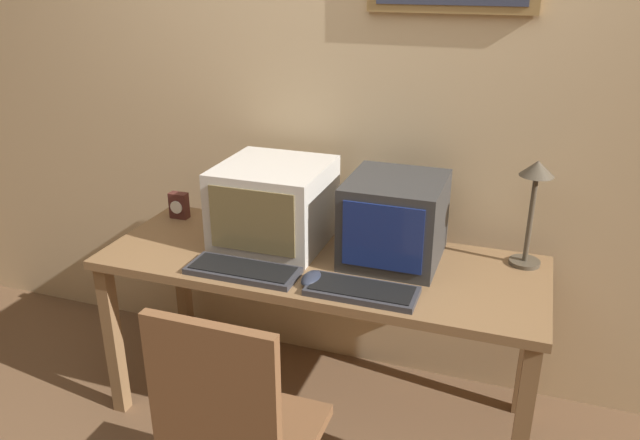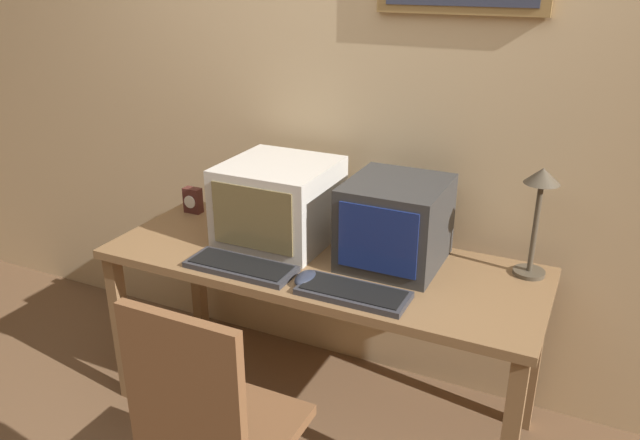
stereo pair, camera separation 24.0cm
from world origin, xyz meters
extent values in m
cube|color=#D1B284|center=(0.00, 1.37, 1.30)|extent=(8.00, 0.05, 2.60)
cube|color=olive|center=(0.00, 0.92, 0.72)|extent=(1.74, 0.66, 0.04)
cube|color=olive|center=(-0.82, 0.64, 0.35)|extent=(0.06, 0.06, 0.70)
cube|color=olive|center=(0.82, 0.64, 0.35)|extent=(0.06, 0.06, 0.70)
cube|color=olive|center=(-0.82, 1.20, 0.35)|extent=(0.06, 0.06, 0.70)
cube|color=olive|center=(0.82, 1.20, 0.35)|extent=(0.06, 0.06, 0.70)
cube|color=beige|center=(-0.24, 1.02, 0.90)|extent=(0.43, 0.43, 0.33)
cube|color=brown|center=(-0.24, 0.80, 0.91)|extent=(0.35, 0.01, 0.25)
cube|color=#333333|center=(0.27, 1.03, 0.90)|extent=(0.36, 0.39, 0.33)
cube|color=navy|center=(0.27, 0.83, 0.91)|extent=(0.30, 0.01, 0.25)
cube|color=#333338|center=(-0.23, 0.71, 0.75)|extent=(0.43, 0.17, 0.02)
cube|color=black|center=(-0.23, 0.71, 0.76)|extent=(0.39, 0.14, 0.00)
cube|color=#333338|center=(0.23, 0.70, 0.75)|extent=(0.39, 0.17, 0.02)
cube|color=black|center=(0.23, 0.70, 0.76)|extent=(0.36, 0.14, 0.00)
ellipsoid|color=#282D3D|center=(0.04, 0.72, 0.75)|extent=(0.07, 0.12, 0.04)
cube|color=#4C231E|center=(-0.75, 1.12, 0.79)|extent=(0.08, 0.05, 0.12)
cylinder|color=white|center=(-0.75, 1.09, 0.79)|extent=(0.06, 0.00, 0.06)
cylinder|color=#4C4233|center=(0.77, 1.14, 0.74)|extent=(0.12, 0.12, 0.02)
cylinder|color=#4C4233|center=(0.77, 1.14, 0.93)|extent=(0.02, 0.02, 0.35)
cone|color=#4C4233|center=(0.77, 1.14, 1.12)|extent=(0.13, 0.13, 0.06)
cube|color=brown|center=(0.00, 0.23, 0.42)|extent=(0.43, 0.43, 0.04)
cube|color=brown|center=(0.00, 0.03, 0.70)|extent=(0.39, 0.04, 0.51)
camera|label=1|loc=(0.73, -1.18, 1.82)|focal=35.00mm
camera|label=2|loc=(0.96, -1.08, 1.82)|focal=35.00mm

